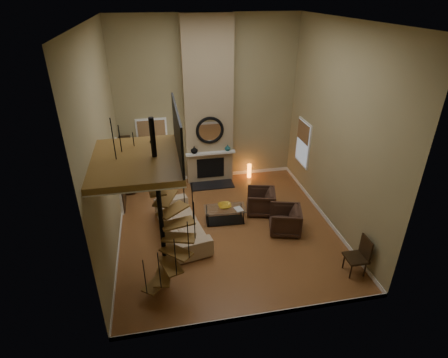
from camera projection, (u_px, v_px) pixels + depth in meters
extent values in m
cube|color=#A96936|center=(227.00, 228.00, 10.31)|extent=(6.00, 6.50, 0.01)
cube|color=#9A8E63|center=(207.00, 103.00, 11.83)|extent=(6.00, 0.02, 5.50)
cube|color=#9A8E63|center=(264.00, 208.00, 6.20)|extent=(6.00, 0.02, 5.50)
cube|color=#9A8E63|center=(104.00, 148.00, 8.51)|extent=(0.02, 6.50, 5.50)
cube|color=#9A8E63|center=(337.00, 131.00, 9.52)|extent=(0.02, 6.50, 5.50)
cube|color=silver|center=(228.00, 21.00, 7.72)|extent=(6.00, 6.50, 0.01)
cube|color=white|center=(209.00, 175.00, 13.09)|extent=(6.00, 0.02, 0.12)
cube|color=white|center=(257.00, 316.00, 7.48)|extent=(6.00, 0.02, 0.12)
cube|color=white|center=(120.00, 239.00, 9.78)|extent=(0.02, 6.50, 0.12)
cube|color=white|center=(324.00, 215.00, 10.79)|extent=(0.02, 6.50, 0.12)
cube|color=tan|center=(208.00, 105.00, 11.66)|extent=(1.60, 0.38, 5.50)
cube|color=black|center=(212.00, 185.00, 12.53)|extent=(1.50, 0.60, 0.04)
cube|color=black|center=(211.00, 168.00, 12.53)|extent=(0.95, 0.02, 0.72)
cube|color=white|center=(211.00, 153.00, 12.18)|extent=(1.70, 0.18, 0.06)
torus|color=black|center=(210.00, 130.00, 11.85)|extent=(0.94, 0.10, 0.94)
cylinder|color=white|center=(210.00, 130.00, 11.86)|extent=(0.80, 0.01, 0.80)
imported|color=black|center=(194.00, 150.00, 12.04)|extent=(0.24, 0.24, 0.25)
imported|color=#185054|center=(228.00, 148.00, 12.25)|extent=(0.20, 0.20, 0.21)
cube|color=white|center=(153.00, 140.00, 12.03)|extent=(1.02, 0.04, 1.52)
cube|color=#8C9EB2|center=(153.00, 140.00, 12.01)|extent=(0.90, 0.01, 1.40)
cube|color=olive|center=(152.00, 135.00, 11.90)|extent=(0.90, 0.01, 0.98)
cube|color=white|center=(303.00, 143.00, 11.79)|extent=(0.04, 1.02, 1.52)
cube|color=#8C9EB2|center=(303.00, 143.00, 11.79)|extent=(0.01, 0.90, 1.40)
cube|color=olive|center=(303.00, 132.00, 11.60)|extent=(0.01, 0.90, 0.63)
cube|color=white|center=(119.00, 177.00, 10.87)|extent=(0.06, 1.05, 2.16)
cube|color=black|center=(121.00, 177.00, 10.89)|extent=(0.05, 0.90, 2.05)
cube|color=#8C9EB2|center=(120.00, 165.00, 10.69)|extent=(0.01, 0.60, 0.90)
cube|color=olive|center=(137.00, 160.00, 6.89)|extent=(1.70, 2.20, 0.12)
cube|color=white|center=(137.00, 164.00, 6.93)|extent=(1.70, 2.20, 0.03)
cube|color=black|center=(177.00, 132.00, 6.78)|extent=(0.04, 2.20, 0.94)
cylinder|color=black|center=(160.00, 210.00, 7.50)|extent=(0.10, 0.10, 4.02)
cube|color=olive|center=(157.00, 283.00, 8.04)|extent=(0.71, 0.78, 0.04)
cylinder|color=black|center=(145.00, 277.00, 7.54)|extent=(0.02, 0.02, 0.94)
cube|color=olive|center=(163.00, 275.00, 7.89)|extent=(0.46, 0.77, 0.04)
cylinder|color=black|center=(159.00, 270.00, 7.35)|extent=(0.02, 0.02, 0.94)
cube|color=olive|center=(170.00, 265.00, 7.80)|extent=(0.55, 0.79, 0.04)
cylinder|color=black|center=(175.00, 258.00, 7.30)|extent=(0.02, 0.02, 0.94)
cube|color=olive|center=(176.00, 252.00, 7.79)|extent=(0.75, 0.74, 0.04)
cylinder|color=black|center=(188.00, 240.00, 7.39)|extent=(0.02, 0.02, 0.94)
cube|color=olive|center=(179.00, 238.00, 7.81)|extent=(0.79, 0.53, 0.04)
cylinder|color=black|center=(194.00, 221.00, 7.56)|extent=(0.02, 0.02, 0.94)
cube|color=olive|center=(178.00, 223.00, 7.84)|extent=(0.77, 0.48, 0.04)
cylinder|color=black|center=(193.00, 202.00, 7.74)|extent=(0.02, 0.02, 0.94)
cube|color=olive|center=(173.00, 210.00, 7.84)|extent=(0.77, 0.72, 0.04)
cylinder|color=black|center=(184.00, 185.00, 7.86)|extent=(0.02, 0.02, 0.94)
cube|color=olive|center=(165.00, 198.00, 7.78)|extent=(0.58, 0.79, 0.04)
cylinder|color=black|center=(169.00, 171.00, 7.87)|extent=(0.02, 0.02, 0.94)
cube|color=olive|center=(156.00, 188.00, 7.65)|extent=(0.41, 0.75, 0.04)
cylinder|color=black|center=(152.00, 161.00, 7.73)|extent=(0.02, 0.02, 0.94)
cube|color=olive|center=(147.00, 179.00, 7.45)|extent=(0.68, 0.79, 0.04)
cylinder|color=black|center=(135.00, 154.00, 7.45)|extent=(0.02, 0.02, 0.94)
cube|color=olive|center=(140.00, 171.00, 7.19)|extent=(0.80, 0.64, 0.04)
cylinder|color=black|center=(121.00, 148.00, 7.06)|extent=(0.02, 0.02, 0.94)
cube|color=olive|center=(136.00, 163.00, 6.92)|extent=(0.72, 0.34, 0.04)
cylinder|color=black|center=(114.00, 142.00, 6.63)|extent=(0.02, 0.02, 0.94)
cube|color=black|center=(127.00, 165.00, 11.83)|extent=(0.37, 0.79, 1.77)
imported|color=tan|center=(181.00, 222.00, 9.90)|extent=(1.45, 2.67, 0.74)
imported|color=#3B251B|center=(263.00, 202.00, 10.92)|extent=(1.03, 1.01, 0.77)
imported|color=#3B251B|center=(288.00, 220.00, 10.04)|extent=(1.05, 1.04, 0.78)
cube|color=silver|center=(225.00, 209.00, 10.42)|extent=(1.24, 0.67, 0.02)
cube|color=black|center=(225.00, 220.00, 10.61)|extent=(1.13, 0.56, 0.02)
cylinder|color=black|center=(208.00, 221.00, 10.27)|extent=(0.03, 0.03, 0.44)
cylinder|color=black|center=(244.00, 218.00, 10.39)|extent=(0.03, 0.03, 0.44)
cylinder|color=black|center=(207.00, 212.00, 10.65)|extent=(0.03, 0.03, 0.44)
cylinder|color=black|center=(241.00, 209.00, 10.78)|extent=(0.03, 0.03, 0.44)
imported|color=gold|center=(225.00, 206.00, 10.43)|extent=(0.39, 0.39, 0.10)
imported|color=gray|center=(238.00, 209.00, 10.34)|extent=(0.27, 0.32, 0.03)
cylinder|color=black|center=(170.00, 197.00, 11.83)|extent=(0.34, 0.34, 0.03)
cylinder|color=black|center=(168.00, 176.00, 11.46)|extent=(0.04, 0.04, 1.46)
cylinder|color=#F2E5C6|center=(166.00, 154.00, 11.11)|extent=(0.38, 0.38, 0.30)
cylinder|color=orange|center=(249.00, 171.00, 12.99)|extent=(0.15, 0.15, 0.52)
cube|color=black|center=(356.00, 258.00, 8.51)|extent=(0.49, 0.49, 0.06)
cube|color=black|center=(366.00, 248.00, 8.42)|extent=(0.05, 0.46, 0.57)
cylinder|color=black|center=(351.00, 271.00, 8.44)|extent=(0.04, 0.04, 0.46)
cylinder|color=black|center=(365.00, 270.00, 8.49)|extent=(0.04, 0.04, 0.46)
cylinder|color=black|center=(344.00, 261.00, 8.75)|extent=(0.04, 0.04, 0.46)
cylinder|color=black|center=(357.00, 260.00, 8.81)|extent=(0.04, 0.04, 0.46)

